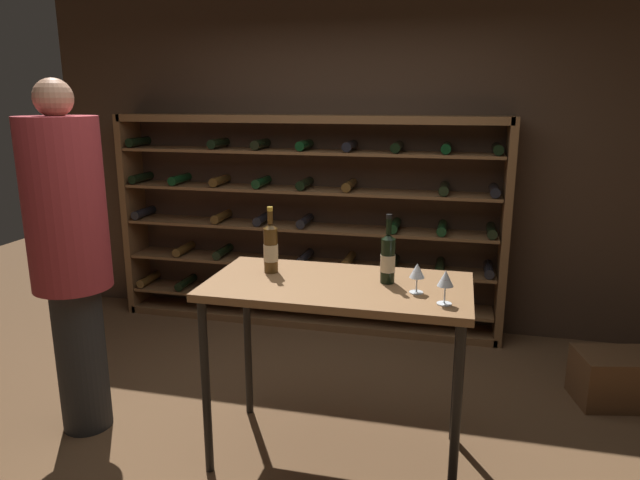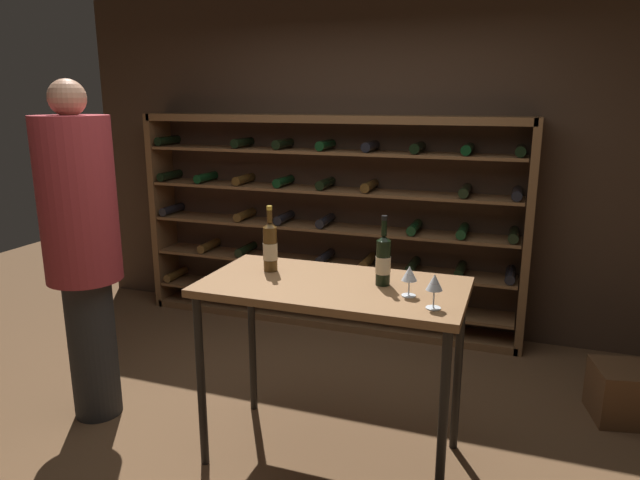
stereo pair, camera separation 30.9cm
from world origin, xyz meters
name	(u,v)px [view 1 (the left image)]	position (x,y,z in m)	size (l,w,h in m)	color
ground_plane	(287,443)	(0.00, 0.00, 0.00)	(9.94, 9.94, 0.00)	brown
back_wall	(354,162)	(0.00, 1.97, 1.38)	(5.33, 0.10, 2.76)	#3D2B1E
wine_rack	(306,224)	(-0.36, 1.76, 0.88)	(3.24, 0.32, 1.76)	brown
tasting_table	(338,302)	(0.30, -0.03, 0.88)	(1.33, 0.69, 0.98)	brown
person_host_in_suit	(69,245)	(-1.20, -0.10, 1.11)	(0.43, 0.43, 2.00)	#262626
wine_crate	(615,378)	(1.90, 0.93, 0.16)	(0.48, 0.34, 0.33)	brown
wine_bottle_red_label	(388,258)	(0.54, 0.04, 1.11)	(0.08, 0.08, 0.35)	black
wine_bottle_amber_reserve	(271,248)	(-0.09, 0.07, 1.12)	(0.08, 0.08, 0.36)	#4C3314
wine_glass_stemmed_center	(445,280)	(0.83, -0.22, 1.10)	(0.07, 0.07, 0.16)	silver
wine_glass_stemmed_left	(417,272)	(0.69, -0.09, 1.09)	(0.07, 0.07, 0.15)	silver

